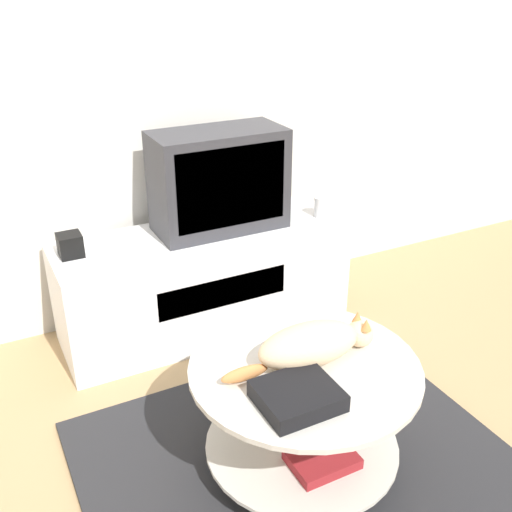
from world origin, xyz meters
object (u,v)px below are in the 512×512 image
Objects in this scene: cat at (312,344)px; dvd_box at (297,396)px; speaker at (70,245)px; tv at (219,181)px.

dvd_box is at bearing -131.49° from cat.
cat is (0.15, 0.16, 0.03)m from dvd_box.
dvd_box is (0.39, -1.18, -0.07)m from speaker.
tv is at bearing -0.95° from speaker.
speaker is 0.18× the size of cat.
tv is 1.23m from dvd_box.
speaker is 1.16m from cat.
tv is at bearing 83.63° from cat.
cat is at bearing -62.31° from speaker.
cat is at bearing -97.60° from tv.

